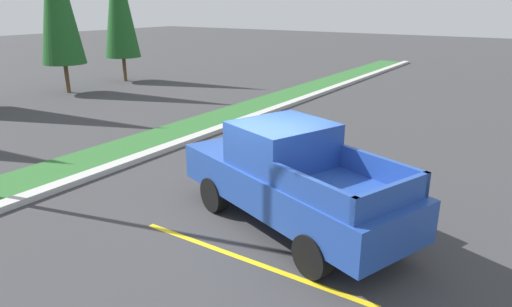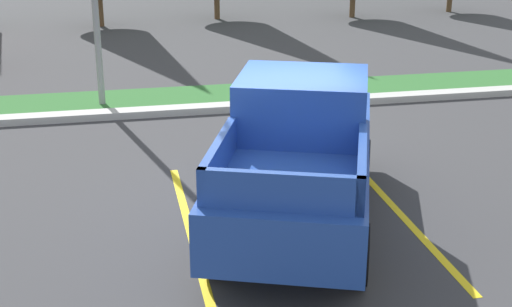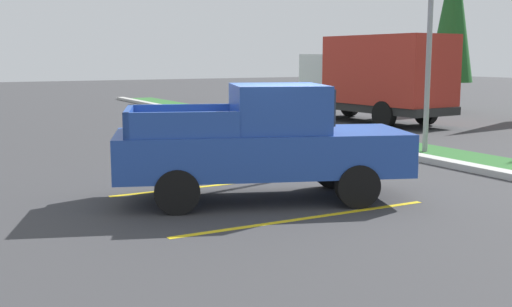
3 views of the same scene
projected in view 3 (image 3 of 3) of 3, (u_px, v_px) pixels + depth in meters
ground_plane at (287, 194)px, 11.98m from camera, size 120.00×120.00×0.00m
parking_line_near at (225, 184)px, 12.86m from camera, size 0.12×4.80×0.01m
parking_line_far at (308, 218)px, 10.17m from camera, size 0.12×4.80×0.01m
curb_strip at (474, 168)px, 14.32m from camera, size 56.00×0.40×0.15m
grass_median at (507, 166)px, 14.85m from camera, size 56.00×1.80×0.06m
pickup_truck_main at (264, 143)px, 11.36m from camera, size 3.58×5.55×2.10m
cargo_truck_distant at (376, 76)px, 24.64m from camera, size 6.95×2.92×3.40m
cypress_tree_leftmost at (453, 12)px, 29.00m from camera, size 2.05×2.05×7.88m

